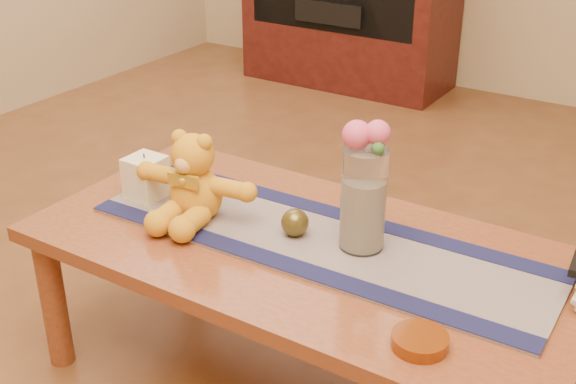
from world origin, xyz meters
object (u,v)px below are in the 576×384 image
Objects in this scene: glass_vase at (363,199)px; bronze_ball at (295,222)px; teddy_bear at (195,177)px; amber_dish at (420,341)px; pillar_candle at (146,177)px.

bronze_ball is (-0.17, -0.04, -0.09)m from glass_vase.
teddy_bear reaches higher than amber_dish.
amber_dish is at bearing -12.62° from pillar_candle.
amber_dish is (0.45, -0.24, -0.03)m from bronze_ball.
pillar_candle is at bearing -173.27° from glass_vase.
teddy_bear is at bearing 165.16° from amber_dish.
teddy_bear is at bearing -168.94° from glass_vase.
teddy_bear is 0.20m from pillar_candle.
pillar_candle is 1.01× the size of amber_dish.
glass_vase is 0.41m from amber_dish.
bronze_ball is (0.47, 0.03, -0.02)m from pillar_candle.
glass_vase reaches higher than bronze_ball.
glass_vase is at bearing 13.36° from bronze_ball.
glass_vase is at bearing 3.67° from teddy_bear.
amber_dish is (0.91, -0.20, -0.05)m from pillar_candle.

